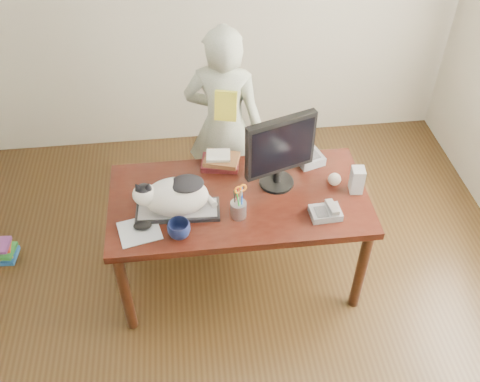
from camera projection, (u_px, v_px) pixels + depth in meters
name	position (u px, v px, depth m)	size (l,w,h in m)	color
room	(254.00, 193.00, 2.45)	(4.50, 4.50, 4.50)	black
desk	(238.00, 206.00, 3.46)	(1.60, 0.80, 0.75)	black
keyboard	(178.00, 210.00, 3.19)	(0.51, 0.21, 0.03)	black
cat	(173.00, 196.00, 3.10)	(0.49, 0.25, 0.28)	white
monitor	(280.00, 150.00, 3.19)	(0.44, 0.28, 0.51)	black
pen_cup	(239.00, 208.00, 3.14)	(0.12, 0.12, 0.24)	#939398
mousepad	(139.00, 231.00, 3.09)	(0.27, 0.26, 0.01)	silver
mouse	(143.00, 225.00, 3.09)	(0.12, 0.09, 0.04)	black
coffee_mug	(179.00, 230.00, 3.03)	(0.13, 0.13, 0.10)	#0C1333
phone	(326.00, 212.00, 3.16)	(0.19, 0.16, 0.08)	slate
speaker	(357.00, 180.00, 3.29)	(0.09, 0.09, 0.17)	gray
baseball	(334.00, 179.00, 3.36)	(0.08, 0.08, 0.08)	white
book_stack	(221.00, 161.00, 3.49)	(0.27, 0.22, 0.09)	#4C1418
calculator	(307.00, 156.00, 3.55)	(0.22, 0.26, 0.07)	slate
person	(224.00, 126.00, 3.81)	(0.56, 0.37, 1.53)	silver
held_book	(226.00, 106.00, 3.50)	(0.16, 0.12, 0.20)	gold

